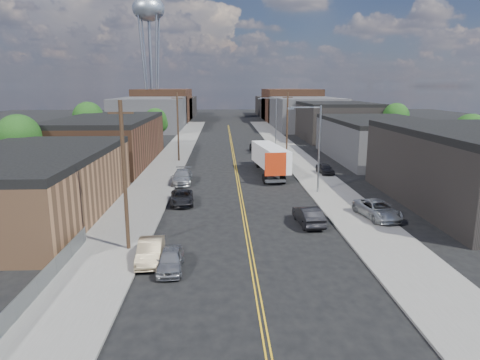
{
  "coord_description": "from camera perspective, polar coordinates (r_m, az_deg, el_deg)",
  "views": [
    {
      "loc": [
        -1.84,
        -17.49,
        10.83
      ],
      "look_at": [
        -0.22,
        20.44,
        2.5
      ],
      "focal_mm": 32.0,
      "sensor_mm": 36.0,
      "label": 1
    }
  ],
  "objects": [
    {
      "name": "ground",
      "position": [
        78.26,
        -1.07,
        4.42
      ],
      "size": [
        260.0,
        260.0,
        0.0
      ],
      "primitive_type": "plane",
      "color": "black",
      "rests_on": "ground"
    },
    {
      "name": "centerline",
      "position": [
        63.44,
        -0.74,
        2.55
      ],
      "size": [
        0.32,
        120.0,
        0.01
      ],
      "primitive_type": "cube",
      "color": "gold",
      "rests_on": "ground"
    },
    {
      "name": "sidewalk_left",
      "position": [
        63.87,
        -9.3,
        2.52
      ],
      "size": [
        5.0,
        140.0,
        0.15
      ],
      "primitive_type": "cube",
      "color": "slate",
      "rests_on": "ground"
    },
    {
      "name": "sidewalk_right",
      "position": [
        64.41,
        7.75,
        2.65
      ],
      "size": [
        5.0,
        140.0,
        0.15
      ],
      "primitive_type": "cube",
      "color": "slate",
      "rests_on": "ground"
    },
    {
      "name": "warehouse_tan",
      "position": [
        39.81,
        -26.33,
        -0.56
      ],
      "size": [
        12.0,
        22.0,
        5.6
      ],
      "color": "brown",
      "rests_on": "ground"
    },
    {
      "name": "warehouse_brown",
      "position": [
        64.02,
        -17.11,
        5.08
      ],
      "size": [
        12.0,
        26.0,
        6.6
      ],
      "color": "#4E301F",
      "rests_on": "ground"
    },
    {
      "name": "industrial_right_b",
      "position": [
        68.26,
        18.1,
        5.22
      ],
      "size": [
        14.0,
        24.0,
        6.1
      ],
      "color": "#37373A",
      "rests_on": "ground"
    },
    {
      "name": "industrial_right_c",
      "position": [
        92.87,
        12.56,
        7.74
      ],
      "size": [
        14.0,
        22.0,
        7.6
      ],
      "color": "black",
      "rests_on": "ground"
    },
    {
      "name": "skyline_left_a",
      "position": [
        114.15,
        -11.72,
        8.69
      ],
      "size": [
        16.0,
        30.0,
        8.0
      ],
      "primitive_type": "cube",
      "color": "#37373A",
      "rests_on": "ground"
    },
    {
      "name": "skyline_right_a",
      "position": [
        114.79,
        8.64,
        8.83
      ],
      "size": [
        16.0,
        30.0,
        8.0
      ],
      "primitive_type": "cube",
      "color": "#37373A",
      "rests_on": "ground"
    },
    {
      "name": "skyline_left_b",
      "position": [
        138.8,
        -10.1,
        9.78
      ],
      "size": [
        16.0,
        26.0,
        10.0
      ],
      "primitive_type": "cube",
      "color": "#4E301F",
      "rests_on": "ground"
    },
    {
      "name": "skyline_right_b",
      "position": [
        139.33,
        6.68,
        9.9
      ],
      "size": [
        16.0,
        26.0,
        10.0
      ],
      "primitive_type": "cube",
      "color": "#4E301F",
      "rests_on": "ground"
    },
    {
      "name": "skyline_left_c",
      "position": [
        158.7,
        -9.13,
        9.58
      ],
      "size": [
        16.0,
        40.0,
        7.0
      ],
      "primitive_type": "cube",
      "color": "black",
      "rests_on": "ground"
    },
    {
      "name": "skyline_right_c",
      "position": [
        159.16,
        5.53,
        9.68
      ],
      "size": [
        16.0,
        40.0,
        7.0
      ],
      "primitive_type": "cube",
      "color": "black",
      "rests_on": "ground"
    },
    {
      "name": "water_tower",
      "position": [
        130.58,
        -12.09,
        20.85
      ],
      "size": [
        9.0,
        9.0,
        36.9
      ],
      "color": "gray",
      "rests_on": "ground"
    },
    {
      "name": "streetlight_near",
      "position": [
        43.87,
        10.04,
        4.98
      ],
      "size": [
        3.39,
        0.25,
        9.0
      ],
      "color": "gray",
      "rests_on": "ground"
    },
    {
      "name": "streetlight_far",
      "position": [
        78.25,
        4.54,
        8.31
      ],
      "size": [
        3.39,
        0.25,
        9.0
      ],
      "color": "gray",
      "rests_on": "ground"
    },
    {
      "name": "utility_pole_left_near",
      "position": [
        28.78,
        -15.16,
        0.53
      ],
      "size": [
        1.6,
        0.26,
        10.0
      ],
      "color": "black",
      "rests_on": "ground"
    },
    {
      "name": "utility_pole_left_far",
      "position": [
        63.07,
        -8.28,
        7.07
      ],
      "size": [
        1.6,
        0.26,
        10.0
      ],
      "color": "black",
      "rests_on": "ground"
    },
    {
      "name": "utility_pole_right",
      "position": [
        66.5,
        6.31,
        7.39
      ],
      "size": [
        1.6,
        0.26,
        10.0
      ],
      "color": "black",
      "rests_on": "ground"
    },
    {
      "name": "chainlink_fence",
      "position": [
        25.24,
        -25.35,
        -12.66
      ],
      "size": [
        0.05,
        16.0,
        1.22
      ],
      "color": "slate",
      "rests_on": "ground"
    },
    {
      "name": "tree_left_near",
      "position": [
        52.68,
        -27.33,
        4.84
      ],
      "size": [
        4.85,
        4.76,
        7.91
      ],
      "color": "black",
      "rests_on": "ground"
    },
    {
      "name": "tree_left_mid",
      "position": [
        75.97,
        -19.52,
        7.64
      ],
      "size": [
        5.1,
        5.04,
        8.37
      ],
      "color": "black",
      "rests_on": "ground"
    },
    {
      "name": "tree_left_far",
      "position": [
        80.65,
        -11.16,
        7.69
      ],
      "size": [
        4.35,
        4.2,
        6.97
      ],
      "color": "black",
      "rests_on": "ground"
    },
    {
      "name": "tree_right_near",
      "position": [
        62.56,
        28.37,
        5.43
      ],
      "size": [
        4.6,
        4.48,
        7.44
      ],
      "color": "black",
      "rests_on": "ground"
    },
    {
      "name": "tree_right_far",
      "position": [
        83.99,
        20.08,
        7.77
      ],
      "size": [
        4.85,
        4.76,
        7.91
      ],
      "color": "black",
      "rests_on": "ground"
    },
    {
      "name": "semi_truck",
      "position": [
        54.3,
        3.85,
        3.1
      ],
      "size": [
        3.78,
        14.41,
        3.7
      ],
      "rotation": [
        0.0,
        0.0,
        0.13
      ],
      "color": "silver",
      "rests_on": "ground"
    },
    {
      "name": "car_left_a",
      "position": [
        26.41,
        -9.28,
        -10.48
      ],
      "size": [
        1.63,
        3.84,
        1.3
      ],
      "primitive_type": "imported",
      "rotation": [
        0.0,
        0.0,
        0.03
      ],
      "color": "gray",
      "rests_on": "ground"
    },
    {
      "name": "car_left_b",
      "position": [
        27.8,
        -11.86,
        -9.27
      ],
      "size": [
        1.71,
        4.33,
        1.4
      ],
      "primitive_type": "imported",
      "rotation": [
        0.0,
        0.0,
        0.05
      ],
      "color": "#948061",
      "rests_on": "ground"
    },
    {
      "name": "car_left_c",
      "position": [
        40.48,
        -7.76,
        -2.33
      ],
      "size": [
        2.47,
        4.73,
        1.27
      ],
      "primitive_type": "imported",
      "rotation": [
        0.0,
        0.0,
        0.08
      ],
      "color": "black",
      "rests_on": "ground"
    },
    {
      "name": "car_left_d",
      "position": [
        49.02,
        -7.72,
        0.43
      ],
      "size": [
        2.21,
        5.36,
        1.55
      ],
      "primitive_type": "imported",
      "rotation": [
        0.0,
        0.0,
        0.01
      ],
      "color": "gray",
      "rests_on": "ground"
    },
    {
      "name": "car_right_oncoming",
      "position": [
        34.65,
        9.08,
        -4.7
      ],
      "size": [
        1.95,
        4.67,
        1.5
      ],
      "primitive_type": "imported",
      "rotation": [
        0.0,
        0.0,
        3.22
      ],
      "color": "black",
      "rests_on": "ground"
    },
    {
      "name": "car_right_lot_a",
      "position": [
        37.22,
        17.88,
        -3.76
      ],
      "size": [
        3.2,
        5.51,
        1.44
      ],
      "primitive_type": "imported",
      "rotation": [
        0.0,
        0.0,
        0.16
      ],
      "color": "#A9ADAE",
      "rests_on": "sidewalk_right"
    },
    {
      "name": "car_right_lot_c",
      "position": [
        54.41,
        11.26,
        1.5
      ],
      "size": [
        1.88,
        3.9,
        1.28
      ],
      "primitive_type": "imported",
      "rotation": [
        0.0,
        0.0,
        0.1
      ],
      "color": "black",
      "rests_on": "sidewalk_right"
    },
    {
      "name": "car_ahead_truck",
      "position": [
        72.08,
        2.64,
        4.37
      ],
      "size": [
        3.27,
        6.03,
        1.6
      ],
      "primitive_type": "imported",
      "rotation": [
        0.0,
        0.0,
        0.11
      ],
      "color": "black",
      "rests_on": "ground"
    }
  ]
}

